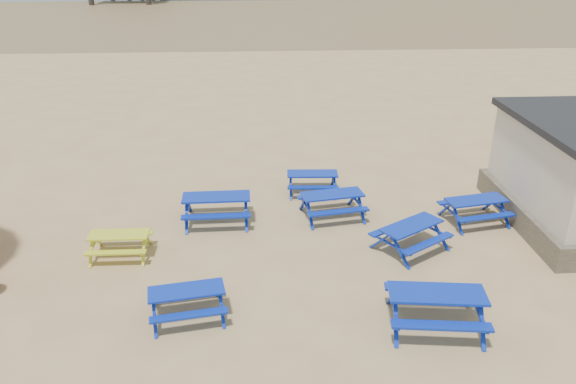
{
  "coord_description": "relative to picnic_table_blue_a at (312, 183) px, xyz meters",
  "views": [
    {
      "loc": [
        -0.63,
        -13.32,
        7.65
      ],
      "look_at": [
        0.25,
        1.5,
        1.0
      ],
      "focal_mm": 35.0,
      "sensor_mm": 36.0,
      "label": 1
    }
  ],
  "objects": [
    {
      "name": "picnic_table_blue_g",
      "position": [
        -3.03,
        -1.95,
        0.07
      ],
      "size": [
        2.01,
        1.64,
        0.83
      ],
      "rotation": [
        0.0,
        0.0,
        0.02
      ],
      "color": "#0B40B3",
      "rests_on": "ground"
    },
    {
      "name": "picnic_table_blue_c",
      "position": [
        4.59,
        -2.43,
        0.02
      ],
      "size": [
        2.0,
        1.73,
        0.74
      ],
      "rotation": [
        0.0,
        0.0,
        0.19
      ],
      "color": "#0B40B3",
      "rests_on": "ground"
    },
    {
      "name": "picnic_table_blue_d",
      "position": [
        -3.43,
        -6.56,
        0.0
      ],
      "size": [
        1.86,
        1.6,
        0.69
      ],
      "rotation": [
        0.0,
        0.0,
        0.17
      ],
      "color": "#0B40B3",
      "rests_on": "ground"
    },
    {
      "name": "picnic_table_blue_e",
      "position": [
        1.94,
        -7.23,
        0.08
      ],
      "size": [
        2.23,
        1.88,
        0.86
      ],
      "rotation": [
        0.0,
        0.0,
        -0.12
      ],
      "color": "#0B40B3",
      "rests_on": "ground"
    },
    {
      "name": "wet_sand",
      "position": [
        -1.18,
        51.34,
        -0.34
      ],
      "size": [
        400.0,
        400.0,
        0.0
      ],
      "primitive_type": "plane",
      "color": "olive",
      "rests_on": "ground"
    },
    {
      "name": "picnic_table_blue_f",
      "position": [
        2.27,
        -3.93,
        0.03
      ],
      "size": [
        2.29,
        2.19,
        0.75
      ],
      "rotation": [
        0.0,
        0.0,
        0.58
      ],
      "color": "#0B40B3",
      "rests_on": "ground"
    },
    {
      "name": "picnic_table_blue_b",
      "position": [
        0.41,
        -1.84,
        0.04
      ],
      "size": [
        2.07,
        1.78,
        0.77
      ],
      "rotation": [
        0.0,
        0.0,
        0.18
      ],
      "color": "#0B40B3",
      "rests_on": "ground"
    },
    {
      "name": "ground",
      "position": [
        -1.18,
        -3.66,
        -0.35
      ],
      "size": [
        400.0,
        400.0,
        0.0
      ],
      "primitive_type": "plane",
      "color": "tan",
      "rests_on": "ground"
    },
    {
      "name": "picnic_table_blue_a",
      "position": [
        0.0,
        0.0,
        0.0
      ],
      "size": [
        1.72,
        1.41,
        0.69
      ],
      "rotation": [
        0.0,
        0.0,
        -0.05
      ],
      "color": "#0B40B3",
      "rests_on": "ground"
    },
    {
      "name": "picnic_table_yellow",
      "position": [
        -5.48,
        -3.8,
        -0.02
      ],
      "size": [
        1.56,
        1.26,
        0.65
      ],
      "rotation": [
        0.0,
        0.0,
        -0.01
      ],
      "color": "gold",
      "rests_on": "ground"
    }
  ]
}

